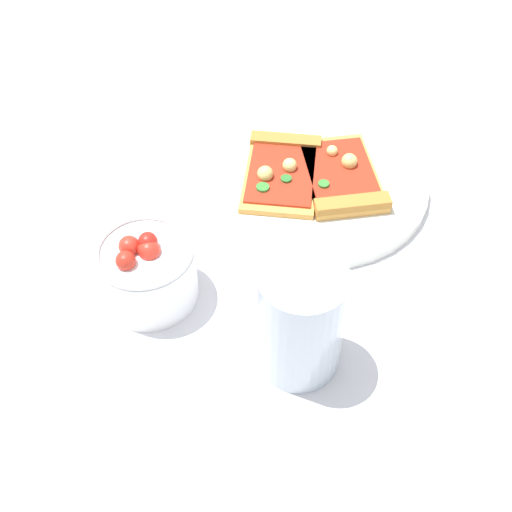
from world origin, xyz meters
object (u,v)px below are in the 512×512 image
(pizza_slice_far, at_px, (282,169))
(soda_glass, at_px, (300,324))
(salad_bowl, at_px, (146,270))
(plate, at_px, (315,185))
(pizza_slice_near, at_px, (343,179))

(pizza_slice_far, distance_m, soda_glass, 0.26)
(salad_bowl, height_order, soda_glass, soda_glass)
(plate, xyz_separation_m, salad_bowl, (0.07, 0.24, 0.03))
(plate, xyz_separation_m, pizza_slice_near, (-0.03, -0.01, 0.01))
(soda_glass, bearing_deg, pizza_slice_far, -56.07)
(pizza_slice_far, height_order, soda_glass, soda_glass)
(pizza_slice_far, distance_m, salad_bowl, 0.23)
(pizza_slice_near, bearing_deg, salad_bowl, 67.57)
(plate, xyz_separation_m, soda_glass, (-0.10, 0.22, 0.05))
(pizza_slice_near, relative_size, salad_bowl, 1.55)
(plate, height_order, pizza_slice_far, pizza_slice_far)
(plate, height_order, pizza_slice_near, pizza_slice_near)
(soda_glass, bearing_deg, pizza_slice_near, -73.04)
(pizza_slice_near, distance_m, salad_bowl, 0.27)
(salad_bowl, bearing_deg, plate, -106.99)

